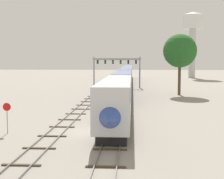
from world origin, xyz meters
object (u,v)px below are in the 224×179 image
Objects in this scene: water_tower at (193,27)px; signal_gantry at (117,65)px; trackside_tree_left at (180,51)px; stop_sign at (7,114)px; passenger_train at (126,78)px.

signal_gantry is at bearing -119.96° from water_tower.
stop_sign is at bearing -120.94° from trackside_tree_left.
signal_gantry reaches higher than passenger_train.
passenger_train is 4.59m from signal_gantry.
signal_gantry is 51.87m from stop_sign.
trackside_tree_left reaches higher than signal_gantry.
stop_sign is 0.24× the size of trackside_tree_left.
stop_sign is at bearing -98.62° from signal_gantry.
trackside_tree_left reaches higher than passenger_train.
passenger_train is 8.91× the size of signal_gantry.
water_tower is 2.12× the size of trackside_tree_left.
water_tower reaches higher than trackside_tree_left.
signal_gantry is 4.20× the size of stop_sign.
water_tower reaches higher than signal_gantry.
water_tower reaches higher than passenger_train.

